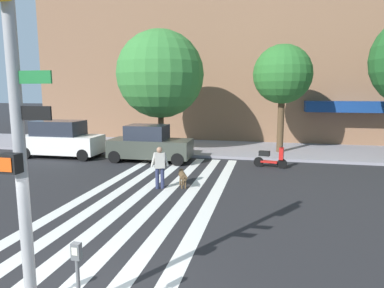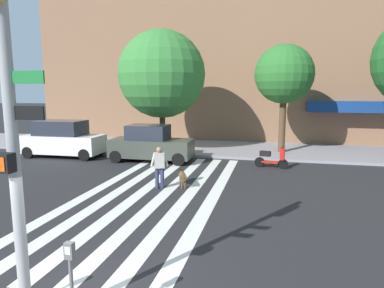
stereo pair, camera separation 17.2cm
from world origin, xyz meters
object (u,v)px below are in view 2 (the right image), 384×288
(parking_meter_second_along, at_px, (71,272))
(parked_car_near_curb, at_px, (63,139))
(traffic_light_pole, at_px, (7,108))
(street_tree_nearest, at_px, (162,74))
(street_tree_middle, at_px, (284,75))
(dog_on_leash, at_px, (182,176))
(parked_scooter, at_px, (271,158))
(parked_car_behind_first, at_px, (151,144))
(pedestrian_dog_walker, at_px, (159,165))

(parking_meter_second_along, xyz_separation_m, parked_car_near_curb, (-8.77, 12.78, -0.01))
(traffic_light_pole, height_order, street_tree_nearest, street_tree_nearest)
(traffic_light_pole, xyz_separation_m, street_tree_middle, (4.25, 16.56, 1.17))
(traffic_light_pole, height_order, street_tree_middle, street_tree_middle)
(parking_meter_second_along, xyz_separation_m, dog_on_leash, (-0.49, 8.38, -0.59))
(traffic_light_pole, xyz_separation_m, parked_scooter, (3.69, 12.74, -3.04))
(parked_car_behind_first, bearing_deg, traffic_light_pole, -78.38)
(parked_scooter, relative_size, street_tree_middle, 0.26)
(parking_meter_second_along, height_order, dog_on_leash, parking_meter_second_along)
(parked_car_behind_first, height_order, street_tree_nearest, street_tree_nearest)
(parking_meter_second_along, distance_m, pedestrian_dog_walker, 8.02)
(parked_car_behind_first, distance_m, pedestrian_dog_walker, 5.31)
(parked_car_behind_first, height_order, pedestrian_dog_walker, parked_car_behind_first)
(parked_car_near_curb, distance_m, parked_car_behind_first, 5.34)
(traffic_light_pole, distance_m, pedestrian_dog_walker, 8.47)
(street_tree_middle, bearing_deg, traffic_light_pole, -104.38)
(parked_car_behind_first, distance_m, street_tree_middle, 8.67)
(traffic_light_pole, height_order, parked_car_near_curb, traffic_light_pole)
(parking_meter_second_along, relative_size, parked_car_behind_first, 0.31)
(parked_car_behind_first, bearing_deg, parked_scooter, -1.52)
(street_tree_nearest, bearing_deg, parking_meter_second_along, -76.78)
(street_tree_nearest, height_order, street_tree_middle, street_tree_nearest)
(parked_scooter, bearing_deg, pedestrian_dog_walker, -131.80)
(traffic_light_pole, distance_m, parking_meter_second_along, 2.61)
(pedestrian_dog_walker, height_order, dog_on_leash, pedestrian_dog_walker)
(parked_scooter, height_order, street_tree_nearest, street_tree_nearest)
(street_tree_nearest, bearing_deg, pedestrian_dog_walker, -72.59)
(parked_scooter, bearing_deg, dog_on_leash, -128.82)
(parked_car_behind_first, xyz_separation_m, dog_on_leash, (2.94, -4.40, -0.47))
(parked_car_near_curb, xyz_separation_m, street_tree_middle, (12.24, 3.65, 3.67))
(parked_car_near_curb, relative_size, parked_scooter, 2.76)
(traffic_light_pole, relative_size, pedestrian_dog_walker, 3.54)
(street_tree_middle, bearing_deg, parked_scooter, -98.29)
(street_tree_middle, bearing_deg, street_tree_nearest, -170.63)
(parking_meter_second_along, relative_size, pedestrian_dog_walker, 0.83)
(street_tree_nearest, relative_size, dog_on_leash, 6.78)
(street_tree_middle, xyz_separation_m, pedestrian_dog_walker, (-4.75, -8.51, -3.76))
(parked_car_near_curb, bearing_deg, pedestrian_dog_walker, -33.00)
(parked_car_behind_first, xyz_separation_m, street_tree_middle, (6.90, 3.65, 3.77))
(traffic_light_pole, xyz_separation_m, pedestrian_dog_walker, (-0.51, 8.05, -2.59))
(parking_meter_second_along, xyz_separation_m, street_tree_middle, (3.47, 16.43, 3.66))
(traffic_light_pole, distance_m, dog_on_leash, 9.05)
(parked_car_behind_first, distance_m, parked_scooter, 6.36)
(parking_meter_second_along, height_order, parked_car_behind_first, parked_car_behind_first)
(traffic_light_pole, relative_size, street_tree_middle, 0.92)
(parked_scooter, xyz_separation_m, pedestrian_dog_walker, (-4.20, -4.69, 0.45))
(parked_car_behind_first, height_order, parked_scooter, parked_car_behind_first)
(parked_car_behind_first, xyz_separation_m, pedestrian_dog_walker, (2.15, -4.86, 0.01))
(parking_meter_second_along, xyz_separation_m, pedestrian_dog_walker, (-1.28, 7.92, -0.10))
(parking_meter_second_along, relative_size, dog_on_leash, 1.28)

